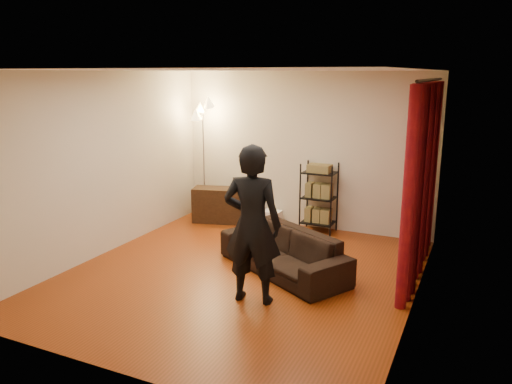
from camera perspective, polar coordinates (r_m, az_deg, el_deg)
The scene contains 14 objects.
floor at distance 6.86m, azimuth -1.83°, elevation -9.43°, with size 5.00×5.00×0.00m, color maroon.
ceiling at distance 6.32m, azimuth -2.02°, elevation 13.76°, with size 5.00×5.00×0.00m, color white.
wall_back at distance 8.72m, azimuth 5.49°, elevation 4.71°, with size 5.00×5.00×0.00m, color beige.
wall_front at distance 4.44m, azimuth -16.61°, elevation -4.36°, with size 5.00×5.00×0.00m, color beige.
wall_left at distance 7.72m, azimuth -17.05°, elevation 3.04°, with size 5.00×5.00×0.00m, color beige.
wall_right at distance 5.82m, azimuth 18.27°, elevation -0.29°, with size 5.00×5.00×0.00m, color beige.
curtain_rod at distance 6.80m, azimuth 19.37°, elevation 11.99°, with size 0.04×0.04×2.65m, color black.
curtain at distance 6.95m, azimuth 18.37°, elevation 1.21°, with size 0.22×2.65×2.55m, color maroon, non-canonical shape.
sofa at distance 6.87m, azimuth 3.11°, elevation -6.78°, with size 2.00×0.78×0.58m, color black.
person at distance 5.81m, azimuth -0.42°, elevation -3.76°, with size 0.69×0.45×1.89m, color black.
media_cabinet at distance 9.12m, azimuth -3.76°, elevation -1.51°, with size 1.09×0.41×0.63m, color #311E10.
storage_boxes at distance 9.00m, azimuth 1.82°, elevation -2.93°, with size 0.31×0.25×0.26m, color white, non-canonical shape.
wire_shelf at distance 8.55m, azimuth 7.19°, elevation -0.66°, with size 0.54×0.38×1.19m, color black, non-canonical shape.
floor_lamp at distance 9.20m, azimuth -5.99°, elevation 3.48°, with size 0.39×0.39×2.17m, color silver, non-canonical shape.
Camera 1 is at (2.84, -5.64, 2.66)m, focal length 35.00 mm.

